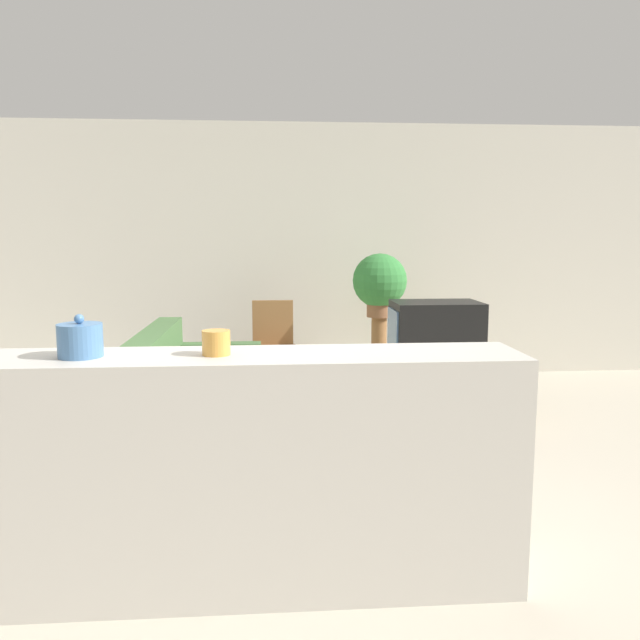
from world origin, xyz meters
name	(u,v)px	position (x,y,z in m)	size (l,w,h in m)	color
ground_plane	(254,515)	(0.00, 0.00, 0.00)	(14.00, 14.00, 0.00)	beige
wall_back	(261,252)	(0.00, 3.43, 1.35)	(9.00, 0.06, 2.70)	beige
couch	(193,401)	(-0.49, 1.37, 0.28)	(0.90, 1.88, 0.81)	#476B3D
tv_stand	(434,394)	(1.44, 1.64, 0.23)	(0.85, 0.50, 0.46)	olive
television	(435,334)	(1.43, 1.64, 0.73)	(0.71, 0.47, 0.54)	black
wooden_chair	(273,343)	(0.11, 2.63, 0.51)	(0.44, 0.44, 0.90)	olive
plant_stand	(379,354)	(1.16, 2.71, 0.37)	(0.15, 0.15, 0.74)	olive
potted_plant	(380,282)	(1.16, 2.71, 1.08)	(0.53, 0.53, 0.62)	#8E5B3D
foreground_counter	(248,472)	(0.00, -0.69, 0.52)	(2.35, 0.44, 1.04)	beige
decorative_bowl	(80,340)	(-0.68, -0.69, 1.11)	(0.18, 0.18, 0.18)	#4C7AAD
candle_jar	(216,343)	(-0.12, -0.69, 1.09)	(0.12, 0.12, 0.10)	gold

